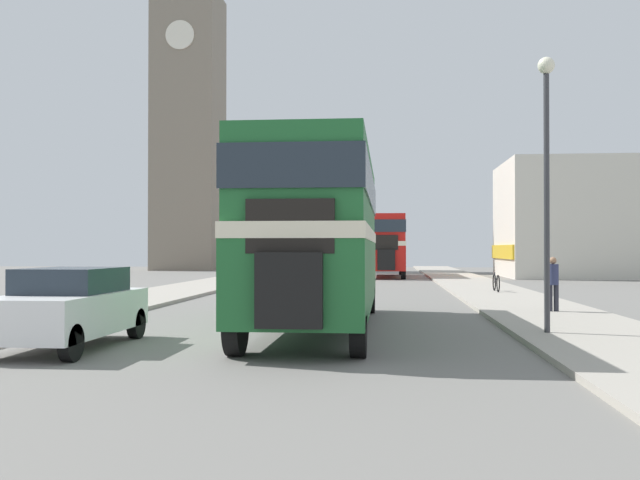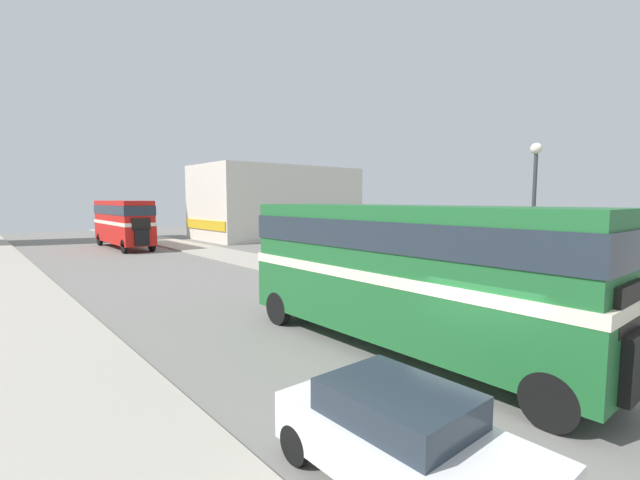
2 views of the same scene
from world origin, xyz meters
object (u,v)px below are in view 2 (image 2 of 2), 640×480
car_parked_near (404,440)px  street_lamp (534,207)px  bus_distant (123,220)px  bicycle_on_pavement (291,261)px  pedestrian_walking (421,272)px  double_decker_bus (401,265)px

car_parked_near → street_lamp: bearing=14.3°
bus_distant → car_parked_near: 35.67m
bus_distant → bicycle_on_pavement: bus_distant is taller
pedestrian_walking → street_lamp: 6.19m
double_decker_bus → pedestrian_walking: 7.57m
bus_distant → car_parked_near: bus_distant is taller
double_decker_bus → car_parked_near: bearing=-140.2°
bus_distant → pedestrian_walking: bearing=-80.2°
car_parked_near → street_lamp: (9.42, 2.41, 3.17)m
bicycle_on_pavement → street_lamp: street_lamp is taller
bicycle_on_pavement → street_lamp: (-1.14, -14.71, 3.47)m
car_parked_near → pedestrian_walking: pedestrian_walking is taller
double_decker_bus → bus_distant: size_ratio=1.11×
double_decker_bus → car_parked_near: double_decker_bus is taller
double_decker_bus → bus_distant: 31.45m
bus_distant → bicycle_on_pavement: size_ratio=5.50×
double_decker_bus → car_parked_near: 6.03m
pedestrian_walking → street_lamp: bearing=-104.0°
double_decker_bus → street_lamp: size_ratio=1.84×
double_decker_bus → pedestrian_walking: (6.28, 3.97, -1.43)m
bus_distant → street_lamp: street_lamp is taller
pedestrian_walking → bicycle_on_pavement: (-0.17, 9.44, -0.51)m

